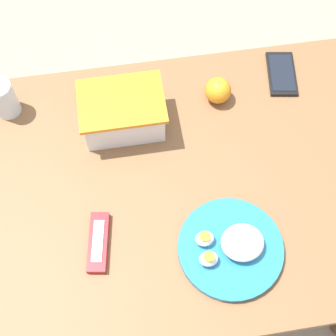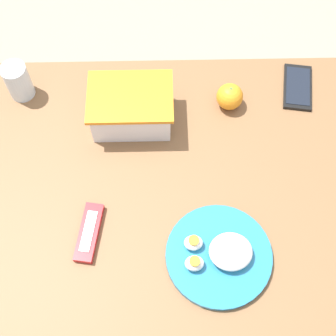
# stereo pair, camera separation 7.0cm
# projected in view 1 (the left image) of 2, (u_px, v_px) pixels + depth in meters

# --- Properties ---
(ground_plane) EXTENTS (10.00, 10.00, 0.00)m
(ground_plane) POSITION_uv_depth(u_px,v_px,m) (172.00, 263.00, 1.81)
(ground_plane) COLOR gray
(table) EXTENTS (1.23, 0.77, 0.74)m
(table) POSITION_uv_depth(u_px,v_px,m) (174.00, 199.00, 1.25)
(table) COLOR brown
(table) RESTS_ON ground_plane
(food_container) EXTENTS (0.21, 0.16, 0.10)m
(food_container) POSITION_uv_depth(u_px,v_px,m) (123.00, 114.00, 1.19)
(food_container) COLOR white
(food_container) RESTS_ON table
(orange_fruit) EXTENTS (0.07, 0.07, 0.07)m
(orange_fruit) POSITION_uv_depth(u_px,v_px,m) (218.00, 90.00, 1.24)
(orange_fruit) COLOR orange
(orange_fruit) RESTS_ON table
(rice_plate) EXTENTS (0.24, 0.24, 0.06)m
(rice_plate) POSITION_uv_depth(u_px,v_px,m) (232.00, 247.00, 1.06)
(rice_plate) COLOR teal
(rice_plate) RESTS_ON table
(candy_bar) EXTENTS (0.06, 0.15, 0.02)m
(candy_bar) POSITION_uv_depth(u_px,v_px,m) (98.00, 242.00, 1.07)
(candy_bar) COLOR red
(candy_bar) RESTS_ON table
(cell_phone) EXTENTS (0.10, 0.16, 0.01)m
(cell_phone) POSITION_uv_depth(u_px,v_px,m) (282.00, 74.00, 1.30)
(cell_phone) COLOR black
(cell_phone) RESTS_ON table
(drinking_glass) EXTENTS (0.07, 0.07, 0.10)m
(drinking_glass) POSITION_uv_depth(u_px,v_px,m) (3.00, 99.00, 1.21)
(drinking_glass) COLOR silver
(drinking_glass) RESTS_ON table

